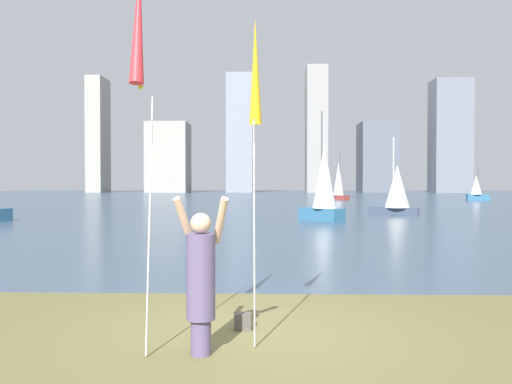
{
  "coord_description": "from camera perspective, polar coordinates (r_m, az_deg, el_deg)",
  "views": [
    {
      "loc": [
        0.24,
        -6.98,
        2.05
      ],
      "look_at": [
        -0.37,
        14.64,
        1.63
      ],
      "focal_mm": 36.55,
      "sensor_mm": 36.0,
      "label": 1
    }
  ],
  "objects": [
    {
      "name": "sailboat_1",
      "position": [
        33.97,
        15.13,
        0.23
      ],
      "size": [
        3.21,
        1.97,
        4.87
      ],
      "color": "#333D51",
      "rests_on": "ground"
    },
    {
      "name": "kite_flag_left",
      "position": [
        6.14,
        -12.7,
        16.95
      ],
      "size": [
        0.16,
        0.87,
        4.55
      ],
      "color": "#B2B2B7",
      "rests_on": "ground"
    },
    {
      "name": "skyline_tower_0",
      "position": [
        108.12,
        -16.89,
        5.96
      ],
      "size": [
        3.02,
        6.54,
        22.56
      ],
      "color": "gray",
      "rests_on": "ground"
    },
    {
      "name": "sailboat_2",
      "position": [
        60.29,
        9.04,
        1.12
      ],
      "size": [
        2.18,
        2.5,
        5.72
      ],
      "color": "maroon",
      "rests_on": "ground"
    },
    {
      "name": "sailboat_4",
      "position": [
        27.37,
        7.42,
        0.76
      ],
      "size": [
        2.36,
        2.45,
        5.74
      ],
      "color": "#2D6084",
      "rests_on": "ground"
    },
    {
      "name": "skyline_tower_1",
      "position": [
        103.37,
        -9.57,
        3.72
      ],
      "size": [
        7.91,
        7.41,
        13.56
      ],
      "color": "gray",
      "rests_on": "ground"
    },
    {
      "name": "skyline_tower_2",
      "position": [
        102.79,
        -1.77,
        6.41
      ],
      "size": [
        5.09,
        5.43,
        23.08
      ],
      "color": "gray",
      "rests_on": "ground"
    },
    {
      "name": "sailboat_6",
      "position": [
        61.53,
        23.0,
        0.39
      ],
      "size": [
        2.35,
        1.22,
        3.74
      ],
      "color": "#2D6084",
      "rests_on": "ground"
    },
    {
      "name": "skyline_tower_3",
      "position": [
        103.34,
        6.6,
        6.73
      ],
      "size": [
        3.99,
        6.88,
        24.38
      ],
      "color": "gray",
      "rests_on": "ground"
    },
    {
      "name": "ground",
      "position": [
        57.97,
        1.36,
        -0.97
      ],
      "size": [
        120.0,
        138.0,
        0.12
      ],
      "color": "brown"
    },
    {
      "name": "bag",
      "position": [
        7.43,
        -1.43,
        -13.96
      ],
      "size": [
        0.23,
        0.17,
        0.23
      ],
      "color": "#4C4742",
      "rests_on": "ground"
    },
    {
      "name": "skyline_tower_5",
      "position": [
        105.28,
        20.48,
        5.71
      ],
      "size": [
        6.88,
        5.54,
        21.22
      ],
      "color": "slate",
      "rests_on": "ground"
    },
    {
      "name": "person",
      "position": [
        6.26,
        -6.06,
        -9.24
      ],
      "size": [
        0.69,
        0.51,
        1.88
      ],
      "rotation": [
        0.0,
        0.0,
        0.01
      ],
      "color": "#594C72",
      "rests_on": "ground"
    },
    {
      "name": "kite_flag_right",
      "position": [
        6.76,
        -0.08,
        12.24
      ],
      "size": [
        0.16,
        0.83,
        4.11
      ],
      "color": "#B2B2B7",
      "rests_on": "ground"
    },
    {
      "name": "skyline_tower_4",
      "position": [
        106.69,
        13.13,
        3.68
      ],
      "size": [
        7.1,
        7.95,
        13.79
      ],
      "color": "#565B66",
      "rests_on": "ground"
    }
  ]
}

